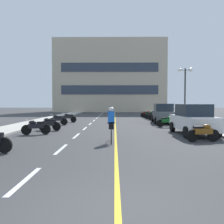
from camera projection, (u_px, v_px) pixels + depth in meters
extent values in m
plane|color=#38383A|center=(113.00, 121.00, 24.93)|extent=(140.00, 140.00, 0.00)
cube|color=#B7B2A8|center=(50.00, 119.00, 28.00)|extent=(2.40, 72.00, 0.12)
cube|color=#B7B2A8|center=(176.00, 119.00, 27.85)|extent=(2.40, 72.00, 0.12)
cube|color=silver|center=(25.00, 180.00, 5.97)|extent=(0.14, 2.20, 0.01)
cube|color=silver|center=(61.00, 149.00, 9.96)|extent=(0.14, 2.20, 0.01)
cube|color=silver|center=(76.00, 136.00, 13.96)|extent=(0.14, 2.20, 0.01)
cube|color=silver|center=(85.00, 128.00, 17.96)|extent=(0.14, 2.20, 0.01)
cube|color=silver|center=(90.00, 124.00, 21.96)|extent=(0.14, 2.20, 0.01)
cube|color=silver|center=(94.00, 121.00, 25.95)|extent=(0.14, 2.20, 0.01)
cube|color=silver|center=(97.00, 118.00, 29.95)|extent=(0.14, 2.20, 0.01)
cube|color=silver|center=(99.00, 116.00, 33.95)|extent=(0.14, 2.20, 0.01)
cube|color=silver|center=(100.00, 115.00, 37.94)|extent=(0.14, 2.20, 0.01)
cube|color=silver|center=(102.00, 114.00, 41.94)|extent=(0.14, 2.20, 0.01)
cube|color=silver|center=(103.00, 113.00, 45.94)|extent=(0.14, 2.20, 0.01)
cube|color=silver|center=(104.00, 112.00, 49.93)|extent=(0.14, 2.20, 0.01)
cube|color=gold|center=(115.00, 119.00, 27.93)|extent=(0.12, 66.00, 0.01)
cube|color=#BCAD93|center=(110.00, 77.00, 53.10)|extent=(23.15, 8.93, 15.02)
cube|color=#2D3847|center=(110.00, 90.00, 48.70)|extent=(19.45, 0.10, 1.80)
cube|color=#2D3847|center=(110.00, 67.00, 48.53)|extent=(19.45, 0.10, 1.80)
cylinder|color=black|center=(185.00, 94.00, 24.55)|extent=(0.14, 0.14, 5.25)
cylinder|color=black|center=(185.00, 70.00, 24.46)|extent=(1.10, 0.08, 0.08)
sphere|color=white|center=(180.00, 70.00, 24.47)|extent=(0.36, 0.36, 0.36)
sphere|color=white|center=(191.00, 70.00, 24.45)|extent=(0.36, 0.36, 0.36)
cylinder|color=black|center=(172.00, 127.00, 15.84)|extent=(0.24, 0.65, 0.64)
cylinder|color=black|center=(198.00, 127.00, 15.88)|extent=(0.24, 0.65, 0.64)
cylinder|color=black|center=(186.00, 132.00, 13.04)|extent=(0.24, 0.65, 0.64)
cylinder|color=black|center=(218.00, 132.00, 13.08)|extent=(0.24, 0.65, 0.64)
cube|color=silver|center=(193.00, 123.00, 14.44)|extent=(1.83, 4.25, 0.80)
cube|color=#1E2833|center=(193.00, 110.00, 14.42)|extent=(1.63, 2.25, 0.70)
cylinder|color=black|center=(153.00, 119.00, 24.19)|extent=(0.26, 0.65, 0.64)
cylinder|color=black|center=(170.00, 119.00, 24.07)|extent=(0.26, 0.65, 0.64)
cylinder|color=black|center=(156.00, 121.00, 21.40)|extent=(0.26, 0.65, 0.64)
cylinder|color=black|center=(175.00, 121.00, 21.28)|extent=(0.26, 0.65, 0.64)
cube|color=#4C5156|center=(163.00, 115.00, 22.72)|extent=(1.95, 4.30, 0.80)
cube|color=#1E2833|center=(163.00, 107.00, 22.69)|extent=(1.69, 2.29, 0.70)
cylinder|color=black|center=(4.00, 145.00, 9.16)|extent=(0.61, 0.17, 0.60)
cylinder|color=black|center=(213.00, 135.00, 11.90)|extent=(0.61, 0.20, 0.60)
cylinder|color=black|center=(192.00, 136.00, 11.73)|extent=(0.61, 0.20, 0.60)
cube|color=brown|center=(203.00, 131.00, 11.81)|extent=(0.93, 0.43, 0.28)
ellipsoid|color=brown|center=(207.00, 127.00, 11.83)|extent=(0.47, 0.31, 0.22)
cube|color=black|center=(198.00, 127.00, 11.76)|extent=(0.47, 0.31, 0.10)
cylinder|color=silver|center=(214.00, 123.00, 11.88)|extent=(0.13, 0.60, 0.03)
cylinder|color=black|center=(26.00, 130.00, 14.36)|extent=(0.60, 0.26, 0.60)
cylinder|color=black|center=(46.00, 129.00, 14.66)|extent=(0.60, 0.26, 0.60)
cube|color=black|center=(36.00, 126.00, 14.50)|extent=(0.94, 0.52, 0.28)
ellipsoid|color=black|center=(32.00, 122.00, 14.44)|extent=(0.49, 0.35, 0.22)
cube|color=black|center=(40.00, 122.00, 14.56)|extent=(0.49, 0.35, 0.10)
cylinder|color=silver|center=(26.00, 120.00, 14.34)|extent=(0.20, 0.58, 0.03)
cylinder|color=black|center=(42.00, 126.00, 16.75)|extent=(0.60, 0.26, 0.60)
cylinder|color=black|center=(57.00, 126.00, 16.45)|extent=(0.60, 0.26, 0.60)
cube|color=black|center=(49.00, 123.00, 16.59)|extent=(0.94, 0.51, 0.28)
ellipsoid|color=black|center=(47.00, 120.00, 16.64)|extent=(0.49, 0.35, 0.22)
cube|color=black|center=(53.00, 120.00, 16.52)|extent=(0.49, 0.35, 0.10)
cylinder|color=silver|center=(42.00, 117.00, 16.73)|extent=(0.19, 0.59, 0.03)
cylinder|color=black|center=(174.00, 123.00, 18.83)|extent=(0.60, 0.10, 0.60)
cylinder|color=black|center=(160.00, 123.00, 18.83)|extent=(0.60, 0.10, 0.60)
cube|color=#0C4C19|center=(167.00, 121.00, 18.82)|extent=(0.90, 0.29, 0.28)
ellipsoid|color=#0C4C19|center=(170.00, 118.00, 18.81)|extent=(0.44, 0.24, 0.22)
cube|color=black|center=(164.00, 118.00, 18.81)|extent=(0.44, 0.24, 0.10)
cylinder|color=silver|center=(174.00, 116.00, 18.81)|extent=(0.03, 0.60, 0.03)
cylinder|color=black|center=(52.00, 121.00, 20.80)|extent=(0.61, 0.17, 0.60)
cylinder|color=black|center=(64.00, 122.00, 20.66)|extent=(0.61, 0.17, 0.60)
cube|color=black|center=(58.00, 119.00, 20.72)|extent=(0.93, 0.38, 0.28)
ellipsoid|color=black|center=(56.00, 116.00, 20.74)|extent=(0.46, 0.29, 0.22)
cube|color=black|center=(61.00, 117.00, 20.68)|extent=(0.46, 0.29, 0.10)
cylinder|color=silver|center=(52.00, 114.00, 20.77)|extent=(0.10, 0.60, 0.03)
cylinder|color=black|center=(63.00, 119.00, 23.83)|extent=(0.60, 0.26, 0.60)
cylinder|color=black|center=(73.00, 119.00, 23.51)|extent=(0.60, 0.26, 0.60)
cube|color=black|center=(68.00, 117.00, 23.66)|extent=(0.94, 0.52, 0.28)
ellipsoid|color=black|center=(66.00, 115.00, 23.71)|extent=(0.49, 0.35, 0.22)
cube|color=black|center=(71.00, 115.00, 23.58)|extent=(0.49, 0.35, 0.10)
cylinder|color=silver|center=(63.00, 113.00, 23.81)|extent=(0.20, 0.58, 0.03)
cylinder|color=black|center=(161.00, 118.00, 26.21)|extent=(0.60, 0.11, 0.60)
cylinder|color=black|center=(151.00, 118.00, 26.25)|extent=(0.60, 0.11, 0.60)
cube|color=brown|center=(156.00, 116.00, 26.22)|extent=(0.91, 0.30, 0.28)
ellipsoid|color=brown|center=(158.00, 114.00, 26.21)|extent=(0.45, 0.25, 0.22)
cube|color=black|center=(153.00, 114.00, 26.22)|extent=(0.45, 0.25, 0.10)
cylinder|color=silver|center=(161.00, 112.00, 26.19)|extent=(0.04, 0.60, 0.03)
cylinder|color=black|center=(157.00, 117.00, 27.88)|extent=(0.61, 0.20, 0.60)
cylinder|color=black|center=(147.00, 117.00, 28.08)|extent=(0.61, 0.20, 0.60)
cube|color=black|center=(152.00, 115.00, 27.97)|extent=(0.93, 0.42, 0.28)
ellipsoid|color=black|center=(154.00, 113.00, 27.93)|extent=(0.47, 0.31, 0.22)
cube|color=black|center=(150.00, 113.00, 28.01)|extent=(0.47, 0.31, 0.10)
cylinder|color=silver|center=(157.00, 112.00, 27.86)|extent=(0.13, 0.60, 0.03)
cylinder|color=black|center=(154.00, 116.00, 29.93)|extent=(0.61, 0.21, 0.60)
cylinder|color=black|center=(145.00, 116.00, 30.14)|extent=(0.61, 0.21, 0.60)
cube|color=#0C4C19|center=(149.00, 114.00, 30.03)|extent=(0.94, 0.44, 0.28)
ellipsoid|color=#0C4C19|center=(151.00, 112.00, 29.98)|extent=(0.48, 0.31, 0.22)
cube|color=black|center=(147.00, 112.00, 30.06)|extent=(0.48, 0.31, 0.10)
cylinder|color=silver|center=(154.00, 111.00, 29.91)|extent=(0.14, 0.60, 0.03)
cylinder|color=black|center=(151.00, 115.00, 31.32)|extent=(0.61, 0.23, 0.60)
cylinder|color=black|center=(143.00, 115.00, 31.58)|extent=(0.61, 0.23, 0.60)
cube|color=maroon|center=(147.00, 113.00, 31.44)|extent=(0.94, 0.48, 0.28)
ellipsoid|color=maroon|center=(149.00, 112.00, 31.39)|extent=(0.48, 0.33, 0.22)
cube|color=black|center=(145.00, 112.00, 31.50)|extent=(0.48, 0.33, 0.10)
cylinder|color=silver|center=(151.00, 111.00, 31.30)|extent=(0.17, 0.59, 0.03)
torus|color=black|center=(111.00, 134.00, 12.22)|extent=(0.05, 0.72, 0.72)
torus|color=black|center=(111.00, 137.00, 11.17)|extent=(0.05, 0.72, 0.72)
cylinder|color=black|center=(111.00, 129.00, 11.66)|extent=(0.06, 0.95, 0.04)
cube|color=black|center=(111.00, 125.00, 11.50)|extent=(0.10, 0.20, 0.06)
cylinder|color=black|center=(111.00, 123.00, 12.10)|extent=(0.42, 0.04, 0.03)
cube|color=black|center=(111.00, 126.00, 11.56)|extent=(0.25, 0.36, 0.28)
cube|color=blue|center=(111.00, 118.00, 11.69)|extent=(0.33, 0.46, 0.61)
sphere|color=beige|center=(111.00, 110.00, 11.81)|extent=(0.20, 0.20, 0.20)
ellipsoid|color=white|center=(111.00, 109.00, 11.81)|extent=(0.24, 0.26, 0.16)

